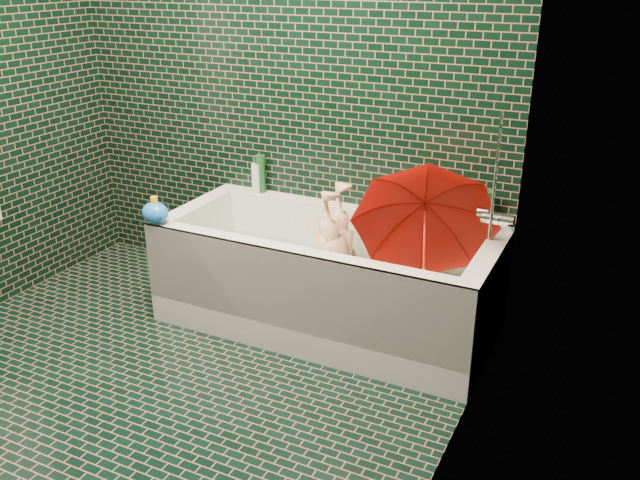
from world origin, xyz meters
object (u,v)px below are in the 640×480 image
at_px(bathtub, 326,289).
at_px(rubber_duck, 460,218).
at_px(umbrella, 424,239).
at_px(bath_toy, 155,212).
at_px(child, 338,270).

distance_m(bathtub, rubber_duck, 0.77).
distance_m(bathtub, umbrella, 0.64).
relative_size(bathtub, rubber_duck, 16.30).
bearing_deg(bathtub, bath_toy, -158.03).
relative_size(umbrella, bath_toy, 4.13).
distance_m(child, umbrella, 0.55).
relative_size(child, rubber_duck, 8.43).
height_order(umbrella, rubber_duck, umbrella).
distance_m(bathtub, bath_toy, 0.95).
xyz_separation_m(child, bath_toy, (-0.85, -0.37, 0.30)).
bearing_deg(bath_toy, child, 12.75).
bearing_deg(bath_toy, umbrella, 2.35).
xyz_separation_m(bathtub, child, (0.05, 0.04, 0.10)).
bearing_deg(child, umbrella, 85.84).
bearing_deg(rubber_duck, bathtub, -137.54).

